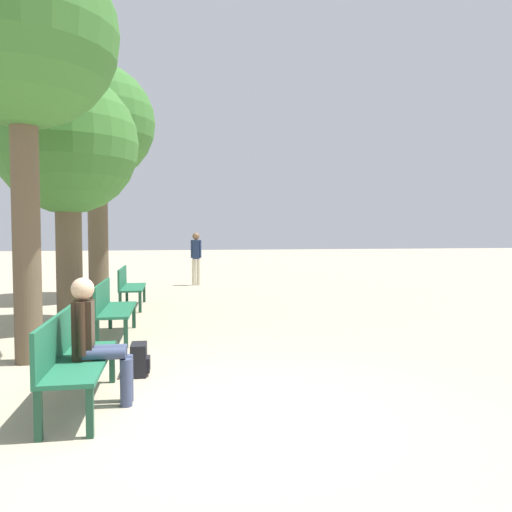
{
  "coord_description": "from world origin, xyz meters",
  "views": [
    {
      "loc": [
        -0.51,
        -4.59,
        1.73
      ],
      "look_at": [
        0.96,
        4.21,
        1.27
      ],
      "focal_mm": 35.0,
      "sensor_mm": 36.0,
      "label": 1
    }
  ],
  "objects_px": {
    "tree_row_0": "(22,37)",
    "pedestrian_near": "(196,255)",
    "tree_row_1": "(67,147)",
    "tree_row_2": "(96,126)",
    "backpack": "(139,360)",
    "bench_row_0": "(70,354)",
    "bench_row_2": "(128,284)",
    "person_seated": "(96,337)",
    "bench_row_1": "(111,305)"
  },
  "relations": [
    {
      "from": "bench_row_1",
      "to": "bench_row_0",
      "type": "bearing_deg",
      "value": -90.0
    },
    {
      "from": "person_seated",
      "to": "bench_row_1",
      "type": "bearing_deg",
      "value": 94.24
    },
    {
      "from": "tree_row_0",
      "to": "pedestrian_near",
      "type": "distance_m",
      "value": 9.86
    },
    {
      "from": "tree_row_2",
      "to": "pedestrian_near",
      "type": "xyz_separation_m",
      "value": [
        2.59,
        2.64,
        -3.4
      ]
    },
    {
      "from": "bench_row_1",
      "to": "tree_row_0",
      "type": "relative_size",
      "value": 0.3
    },
    {
      "from": "tree_row_0",
      "to": "tree_row_1",
      "type": "relative_size",
      "value": 1.2
    },
    {
      "from": "bench_row_1",
      "to": "bench_row_2",
      "type": "xyz_separation_m",
      "value": [
        0.0,
        3.23,
        0.0
      ]
    },
    {
      "from": "bench_row_1",
      "to": "tree_row_2",
      "type": "height_order",
      "value": "tree_row_2"
    },
    {
      "from": "tree_row_0",
      "to": "pedestrian_near",
      "type": "xyz_separation_m",
      "value": [
        2.59,
        8.94,
        -3.24
      ]
    },
    {
      "from": "bench_row_0",
      "to": "bench_row_1",
      "type": "xyz_separation_m",
      "value": [
        0.0,
        3.23,
        0.0
      ]
    },
    {
      "from": "bench_row_2",
      "to": "tree_row_1",
      "type": "bearing_deg",
      "value": -114.36
    },
    {
      "from": "bench_row_2",
      "to": "person_seated",
      "type": "xyz_separation_m",
      "value": [
        0.24,
        -6.43,
        0.16
      ]
    },
    {
      "from": "bench_row_0",
      "to": "tree_row_2",
      "type": "height_order",
      "value": "tree_row_2"
    },
    {
      "from": "bench_row_1",
      "to": "tree_row_0",
      "type": "distance_m",
      "value": 4.01
    },
    {
      "from": "tree_row_1",
      "to": "person_seated",
      "type": "distance_m",
      "value": 5.28
    },
    {
      "from": "tree_row_1",
      "to": "pedestrian_near",
      "type": "relative_size",
      "value": 2.75
    },
    {
      "from": "tree_row_2",
      "to": "person_seated",
      "type": "height_order",
      "value": "tree_row_2"
    },
    {
      "from": "bench_row_0",
      "to": "bench_row_1",
      "type": "bearing_deg",
      "value": 90.0
    },
    {
      "from": "bench_row_1",
      "to": "bench_row_2",
      "type": "distance_m",
      "value": 3.23
    },
    {
      "from": "bench_row_0",
      "to": "pedestrian_near",
      "type": "height_order",
      "value": "pedestrian_near"
    },
    {
      "from": "backpack",
      "to": "bench_row_2",
      "type": "bearing_deg",
      "value": 96.16
    },
    {
      "from": "tree_row_0",
      "to": "tree_row_2",
      "type": "distance_m",
      "value": 6.3
    },
    {
      "from": "tree_row_2",
      "to": "person_seated",
      "type": "relative_size",
      "value": 4.64
    },
    {
      "from": "tree_row_1",
      "to": "backpack",
      "type": "xyz_separation_m",
      "value": [
        1.47,
        -3.51,
        -3.05
      ]
    },
    {
      "from": "tree_row_2",
      "to": "backpack",
      "type": "xyz_separation_m",
      "value": [
        1.47,
        -7.14,
        -4.17
      ]
    },
    {
      "from": "bench_row_0",
      "to": "person_seated",
      "type": "relative_size",
      "value": 1.28
    },
    {
      "from": "pedestrian_near",
      "to": "bench_row_2",
      "type": "bearing_deg",
      "value": -111.61
    },
    {
      "from": "bench_row_0",
      "to": "bench_row_1",
      "type": "relative_size",
      "value": 1.0
    },
    {
      "from": "bench_row_1",
      "to": "pedestrian_near",
      "type": "xyz_separation_m",
      "value": [
        1.71,
        7.56,
        0.43
      ]
    },
    {
      "from": "tree_row_2",
      "to": "pedestrian_near",
      "type": "distance_m",
      "value": 5.03
    },
    {
      "from": "bench_row_0",
      "to": "tree_row_2",
      "type": "xyz_separation_m",
      "value": [
        -0.88,
        8.15,
        3.83
      ]
    },
    {
      "from": "tree_row_0",
      "to": "backpack",
      "type": "height_order",
      "value": "tree_row_0"
    },
    {
      "from": "bench_row_1",
      "to": "pedestrian_near",
      "type": "relative_size",
      "value": 0.98
    },
    {
      "from": "tree_row_2",
      "to": "backpack",
      "type": "bearing_deg",
      "value": -78.38
    },
    {
      "from": "tree_row_1",
      "to": "backpack",
      "type": "distance_m",
      "value": 4.88
    },
    {
      "from": "backpack",
      "to": "person_seated",
      "type": "bearing_deg",
      "value": -109.78
    },
    {
      "from": "bench_row_0",
      "to": "person_seated",
      "type": "xyz_separation_m",
      "value": [
        0.24,
        0.03,
        0.16
      ]
    },
    {
      "from": "bench_row_2",
      "to": "backpack",
      "type": "height_order",
      "value": "bench_row_2"
    },
    {
      "from": "bench_row_0",
      "to": "backpack",
      "type": "distance_m",
      "value": 1.21
    },
    {
      "from": "bench_row_2",
      "to": "tree_row_2",
      "type": "relative_size",
      "value": 0.28
    },
    {
      "from": "bench_row_2",
      "to": "pedestrian_near",
      "type": "xyz_separation_m",
      "value": [
        1.71,
        4.33,
        0.43
      ]
    },
    {
      "from": "tree_row_1",
      "to": "tree_row_0",
      "type": "bearing_deg",
      "value": -90.0
    },
    {
      "from": "person_seated",
      "to": "pedestrian_near",
      "type": "xyz_separation_m",
      "value": [
        1.48,
        10.76,
        0.27
      ]
    },
    {
      "from": "bench_row_2",
      "to": "tree_row_2",
      "type": "xyz_separation_m",
      "value": [
        -0.88,
        1.69,
        3.83
      ]
    },
    {
      "from": "tree_row_2",
      "to": "bench_row_1",
      "type": "bearing_deg",
      "value": -79.86
    },
    {
      "from": "tree_row_0",
      "to": "person_seated",
      "type": "bearing_deg",
      "value": -58.45
    },
    {
      "from": "bench_row_1",
      "to": "pedestrian_near",
      "type": "distance_m",
      "value": 7.76
    },
    {
      "from": "pedestrian_near",
      "to": "bench_row_1",
      "type": "bearing_deg",
      "value": -102.78
    },
    {
      "from": "pedestrian_near",
      "to": "tree_row_1",
      "type": "bearing_deg",
      "value": -112.47
    },
    {
      "from": "tree_row_1",
      "to": "tree_row_2",
      "type": "relative_size",
      "value": 0.77
    }
  ]
}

